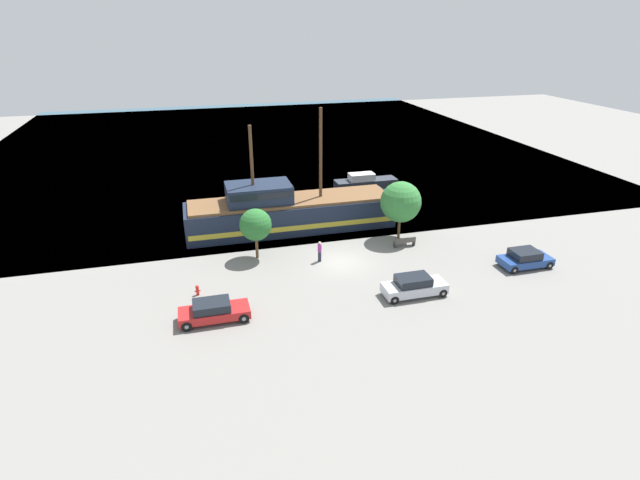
{
  "coord_description": "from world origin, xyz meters",
  "views": [
    {
      "loc": [
        -10.96,
        -34.33,
        17.88
      ],
      "look_at": [
        -1.21,
        2.0,
        1.2
      ],
      "focal_mm": 28.0,
      "sensor_mm": 36.0,
      "label": 1
    }
  ],
  "objects_px": {
    "pirate_ship": "(289,211)",
    "parked_car_curb_rear": "(214,311)",
    "parked_car_curb_front": "(414,286)",
    "fire_hydrant": "(197,290)",
    "pedestrian_walking_near": "(320,251)",
    "moored_boat_dockside": "(365,182)",
    "parked_car_curb_mid": "(525,259)",
    "bench_promenade_east": "(405,242)"
  },
  "relations": [
    {
      "from": "parked_car_curb_front",
      "to": "bench_promenade_east",
      "type": "height_order",
      "value": "parked_car_curb_front"
    },
    {
      "from": "fire_hydrant",
      "to": "pedestrian_walking_near",
      "type": "relative_size",
      "value": 0.44
    },
    {
      "from": "moored_boat_dockside",
      "to": "bench_promenade_east",
      "type": "bearing_deg",
      "value": -97.72
    },
    {
      "from": "parked_car_curb_rear",
      "to": "pedestrian_walking_near",
      "type": "xyz_separation_m",
      "value": [
        8.83,
        6.55,
        0.19
      ]
    },
    {
      "from": "pirate_ship",
      "to": "parked_car_curb_mid",
      "type": "relative_size",
      "value": 5.05
    },
    {
      "from": "pirate_ship",
      "to": "parked_car_curb_rear",
      "type": "xyz_separation_m",
      "value": [
        -7.86,
        -13.95,
        -1.02
      ]
    },
    {
      "from": "parked_car_curb_mid",
      "to": "moored_boat_dockside",
      "type": "bearing_deg",
      "value": 103.59
    },
    {
      "from": "parked_car_curb_mid",
      "to": "fire_hydrant",
      "type": "xyz_separation_m",
      "value": [
        -25.07,
        2.14,
        -0.28
      ]
    },
    {
      "from": "moored_boat_dockside",
      "to": "fire_hydrant",
      "type": "distance_m",
      "value": 28.1
    },
    {
      "from": "pirate_ship",
      "to": "fire_hydrant",
      "type": "relative_size",
      "value": 26.61
    },
    {
      "from": "pirate_ship",
      "to": "parked_car_curb_front",
      "type": "relative_size",
      "value": 4.51
    },
    {
      "from": "parked_car_curb_mid",
      "to": "parked_car_curb_rear",
      "type": "xyz_separation_m",
      "value": [
        -24.18,
        -1.47,
        0.0
      ]
    },
    {
      "from": "parked_car_curb_rear",
      "to": "fire_hydrant",
      "type": "distance_m",
      "value": 3.73
    },
    {
      "from": "bench_promenade_east",
      "to": "parked_car_curb_mid",
      "type": "bearing_deg",
      "value": -38.25
    },
    {
      "from": "parked_car_curb_mid",
      "to": "pedestrian_walking_near",
      "type": "height_order",
      "value": "pedestrian_walking_near"
    },
    {
      "from": "moored_boat_dockside",
      "to": "parked_car_curb_mid",
      "type": "relative_size",
      "value": 1.78
    },
    {
      "from": "pedestrian_walking_near",
      "to": "parked_car_curb_rear",
      "type": "bearing_deg",
      "value": -143.45
    },
    {
      "from": "pirate_ship",
      "to": "parked_car_curb_front",
      "type": "bearing_deg",
      "value": -67.33
    },
    {
      "from": "fire_hydrant",
      "to": "pedestrian_walking_near",
      "type": "bearing_deg",
      "value": 16.83
    },
    {
      "from": "pirate_ship",
      "to": "pedestrian_walking_near",
      "type": "distance_m",
      "value": 7.51
    },
    {
      "from": "moored_boat_dockside",
      "to": "pedestrian_walking_near",
      "type": "height_order",
      "value": "moored_boat_dockside"
    },
    {
      "from": "parked_car_curb_front",
      "to": "parked_car_curb_mid",
      "type": "relative_size",
      "value": 1.12
    },
    {
      "from": "pirate_ship",
      "to": "pedestrian_walking_near",
      "type": "bearing_deg",
      "value": -82.53
    },
    {
      "from": "pirate_ship",
      "to": "bench_promenade_east",
      "type": "height_order",
      "value": "pirate_ship"
    },
    {
      "from": "parked_car_curb_rear",
      "to": "pedestrian_walking_near",
      "type": "relative_size",
      "value": 2.61
    },
    {
      "from": "bench_promenade_east",
      "to": "pirate_ship",
      "type": "bearing_deg",
      "value": 143.32
    },
    {
      "from": "moored_boat_dockside",
      "to": "bench_promenade_east",
      "type": "height_order",
      "value": "moored_boat_dockside"
    },
    {
      "from": "pirate_ship",
      "to": "pedestrian_walking_near",
      "type": "height_order",
      "value": "pirate_ship"
    },
    {
      "from": "parked_car_curb_mid",
      "to": "bench_promenade_east",
      "type": "distance_m",
      "value": 9.63
    },
    {
      "from": "fire_hydrant",
      "to": "bench_promenade_east",
      "type": "distance_m",
      "value": 17.93
    },
    {
      "from": "pirate_ship",
      "to": "fire_hydrant",
      "type": "bearing_deg",
      "value": -130.26
    },
    {
      "from": "parked_car_curb_front",
      "to": "fire_hydrant",
      "type": "bearing_deg",
      "value": 164.88
    },
    {
      "from": "parked_car_curb_front",
      "to": "parked_car_curb_mid",
      "type": "distance_m",
      "value": 10.49
    },
    {
      "from": "pirate_ship",
      "to": "pedestrian_walking_near",
      "type": "xyz_separation_m",
      "value": [
        0.97,
        -7.4,
        -0.84
      ]
    },
    {
      "from": "bench_promenade_east",
      "to": "pedestrian_walking_near",
      "type": "relative_size",
      "value": 1.09
    },
    {
      "from": "parked_car_curb_mid",
      "to": "fire_hydrant",
      "type": "height_order",
      "value": "parked_car_curb_mid"
    },
    {
      "from": "moored_boat_dockside",
      "to": "parked_car_curb_front",
      "type": "bearing_deg",
      "value": -101.69
    },
    {
      "from": "pirate_ship",
      "to": "bench_promenade_east",
      "type": "distance_m",
      "value": 10.99
    },
    {
      "from": "parked_car_curb_mid",
      "to": "bench_promenade_east",
      "type": "bearing_deg",
      "value": 141.75
    },
    {
      "from": "moored_boat_dockside",
      "to": "fire_hydrant",
      "type": "bearing_deg",
      "value": -134.55
    },
    {
      "from": "bench_promenade_east",
      "to": "parked_car_curb_rear",
      "type": "bearing_deg",
      "value": -155.93
    },
    {
      "from": "pirate_ship",
      "to": "moored_boat_dockside",
      "type": "height_order",
      "value": "pirate_ship"
    }
  ]
}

